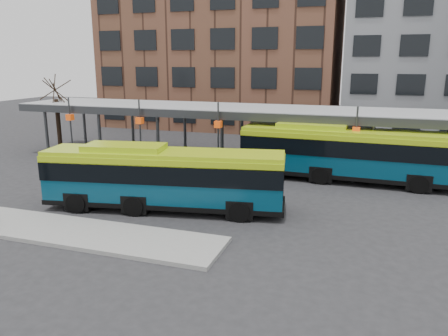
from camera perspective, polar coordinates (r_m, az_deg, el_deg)
ground at (r=20.73m, az=-1.73°, el=-7.40°), size 120.00×120.00×0.00m
boarding_island at (r=20.80m, az=-19.24°, el=-7.87°), size 14.00×3.00×0.18m
canopy at (r=31.92m, az=6.17°, el=7.30°), size 40.00×6.53×4.80m
tree at (r=39.28m, az=-20.82°, el=5.54°), size 1.64×1.64×5.60m
building_brick at (r=52.94m, az=0.03°, el=17.65°), size 26.00×14.00×22.00m
bus_front at (r=22.50m, az=-7.99°, el=-1.11°), size 12.47×4.61×3.37m
bus_rear at (r=28.66m, az=15.46°, el=2.03°), size 13.18×3.27×3.61m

